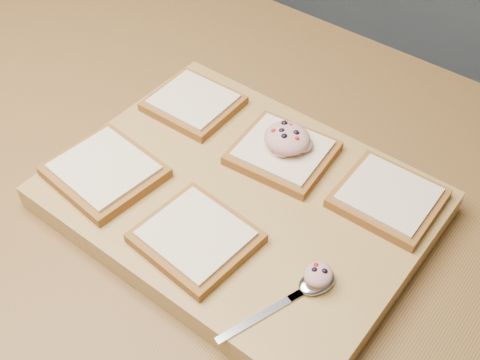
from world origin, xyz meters
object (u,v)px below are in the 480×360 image
object	(u,v)px
tuna_salad_dollop	(287,138)
cutting_board	(240,200)
bread_far_center	(283,152)
spoon	(309,287)

from	to	relation	value
tuna_salad_dollop	cutting_board	bearing A→B (deg)	-95.85
bread_far_center	tuna_salad_dollop	size ratio (longest dim) A/B	2.16
tuna_salad_dollop	spoon	distance (m)	0.21
cutting_board	bread_far_center	size ratio (longest dim) A/B	3.41
tuna_salad_dollop	spoon	world-z (taller)	tuna_salad_dollop
cutting_board	bread_far_center	world-z (taller)	bread_far_center
spoon	tuna_salad_dollop	bearing A→B (deg)	131.87
cutting_board	spoon	bearing A→B (deg)	-24.66
bread_far_center	tuna_salad_dollop	distance (m)	0.02
bread_far_center	tuna_salad_dollop	world-z (taller)	tuna_salad_dollop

